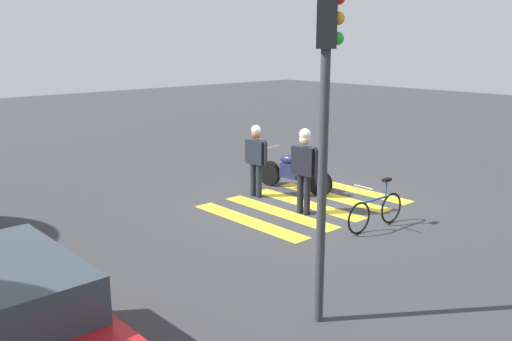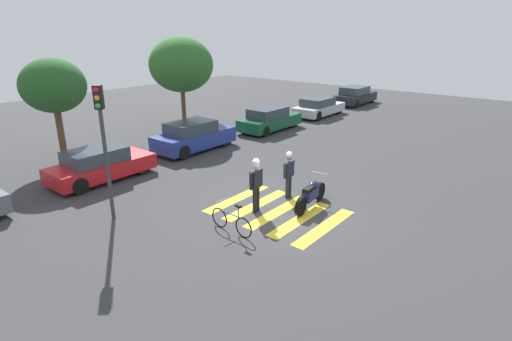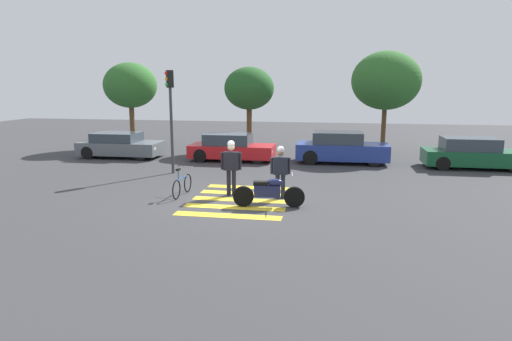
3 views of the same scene
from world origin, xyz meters
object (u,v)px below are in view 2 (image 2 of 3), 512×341
(officer_on_foot, at_px, (256,181))
(officer_by_motorcycle, at_px, (289,171))
(car_blue_hatchback, at_px, (194,136))
(traffic_light_pole, at_px, (103,132))
(car_red_convertible, at_px, (100,165))
(police_motorcycle, at_px, (311,195))
(car_silver_sedan, at_px, (319,107))
(car_green_compact, at_px, (269,120))
(car_black_suv, at_px, (355,96))
(leaning_bicycle, at_px, (231,221))

(officer_on_foot, xyz_separation_m, officer_by_motorcycle, (1.68, -0.14, -0.09))
(car_blue_hatchback, distance_m, traffic_light_pole, 8.24)
(car_blue_hatchback, relative_size, traffic_light_pole, 1.01)
(car_red_convertible, bearing_deg, police_motorcycle, -69.13)
(officer_on_foot, bearing_deg, car_red_convertible, 103.23)
(police_motorcycle, xyz_separation_m, officer_on_foot, (-1.45, 1.22, 0.64))
(police_motorcycle, bearing_deg, car_silver_sedan, 29.80)
(police_motorcycle, relative_size, car_green_compact, 0.51)
(officer_on_foot, distance_m, car_blue_hatchback, 7.95)
(car_red_convertible, relative_size, traffic_light_pole, 0.97)
(car_black_suv, bearing_deg, car_red_convertible, 179.71)
(officer_by_motorcycle, xyz_separation_m, car_blue_hatchback, (2.03, 7.16, -0.29))
(car_silver_sedan, relative_size, car_black_suv, 0.99)
(police_motorcycle, relative_size, officer_by_motorcycle, 1.26)
(car_blue_hatchback, distance_m, car_green_compact, 5.76)
(police_motorcycle, distance_m, leaning_bicycle, 3.19)
(car_red_convertible, distance_m, car_silver_sedan, 16.63)
(car_green_compact, xyz_separation_m, traffic_light_pole, (-12.76, -3.37, 2.20))
(car_red_convertible, xyz_separation_m, car_silver_sedan, (16.62, -0.21, -0.02))
(officer_by_motorcycle, relative_size, car_blue_hatchback, 0.41)
(leaning_bicycle, xyz_separation_m, officer_by_motorcycle, (3.30, 0.22, 0.64))
(officer_by_motorcycle, distance_m, car_green_compact, 10.32)
(leaning_bicycle, bearing_deg, traffic_light_pole, 115.01)
(police_motorcycle, bearing_deg, officer_by_motorcycle, 78.19)
(car_black_suv, bearing_deg, car_green_compact, -179.90)
(car_red_convertible, bearing_deg, car_blue_hatchback, 2.78)
(leaning_bicycle, distance_m, car_blue_hatchback, 9.11)
(officer_on_foot, relative_size, car_black_suv, 0.43)
(car_black_suv, bearing_deg, officer_by_motorcycle, -160.52)
(traffic_light_pole, bearing_deg, car_green_compact, 14.80)
(officer_on_foot, bearing_deg, officer_by_motorcycle, -4.81)
(police_motorcycle, relative_size, car_red_convertible, 0.53)
(officer_on_foot, height_order, car_green_compact, officer_on_foot)
(officer_on_foot, height_order, car_red_convertible, officer_on_foot)
(officer_on_foot, relative_size, traffic_light_pole, 0.44)
(officer_by_motorcycle, relative_size, car_red_convertible, 0.42)
(car_green_compact, bearing_deg, officer_by_motorcycle, -138.94)
(police_motorcycle, relative_size, car_black_suv, 0.50)
(police_motorcycle, bearing_deg, leaning_bicycle, 164.32)
(police_motorcycle, xyz_separation_m, leaning_bicycle, (-3.07, 0.86, -0.09))
(car_red_convertible, relative_size, car_black_suv, 0.94)
(car_silver_sedan, height_order, car_black_suv, car_black_suv)
(car_red_convertible, height_order, car_blue_hatchback, car_blue_hatchback)
(police_motorcycle, xyz_separation_m, car_red_convertible, (-3.05, 7.99, 0.18))
(officer_by_motorcycle, height_order, car_green_compact, officer_by_motorcycle)
(leaning_bicycle, height_order, officer_by_motorcycle, officer_by_motorcycle)
(officer_on_foot, distance_m, car_green_compact, 11.56)
(car_blue_hatchback, height_order, traffic_light_pole, traffic_light_pole)
(car_red_convertible, bearing_deg, officer_on_foot, -76.77)
(car_silver_sedan, xyz_separation_m, car_black_suv, (5.85, 0.10, 0.06))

